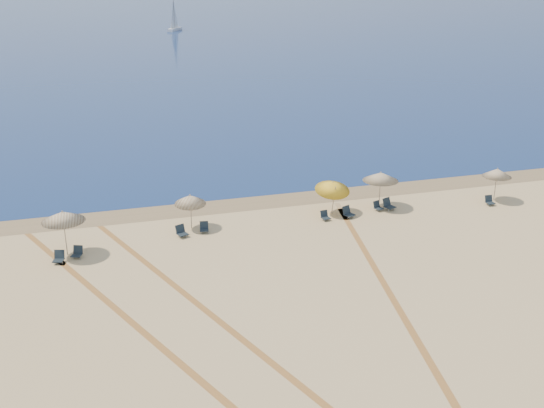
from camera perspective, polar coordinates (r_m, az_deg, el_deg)
The scene contains 18 objects.
ocean at distance 241.43m, azimuth -14.15°, elevation 16.57°, with size 500.00×500.00×0.00m, color #0C2151.
wet_sand at distance 43.83m, azimuth -1.44°, elevation 0.20°, with size 500.00×500.00×0.00m, color olive.
umbrella_1 at distance 36.98m, azimuth -17.88°, elevation -1.05°, with size 2.35×2.35×2.63m.
umbrella_2 at distance 39.18m, azimuth -7.19°, elevation 0.39°, with size 1.88×1.92×2.23m.
umbrella_3 at distance 41.37m, azimuth 5.35°, elevation 1.55°, with size 2.24×2.30×2.40m.
umbrella_4 at distance 42.76m, azimuth 9.52°, elevation 2.39°, with size 2.33×2.33×2.46m.
umbrella_5 at distance 45.95m, azimuth 19.15°, elevation 2.61°, with size 1.92×1.92×2.31m.
chair_2 at distance 36.97m, azimuth -18.20°, elevation -4.48°, with size 0.70×0.76×0.66m.
chair_3 at distance 37.30m, azimuth -16.71°, elevation -4.09°, with size 0.72×0.77×0.63m.
chair_4 at distance 38.70m, azimuth -7.96°, elevation -2.41°, with size 0.76×0.82×0.68m.
chair_5 at distance 39.17m, azimuth -5.97°, elevation -2.07°, with size 0.60×0.68×0.62m.
chair_6 at distance 40.86m, azimuth 4.67°, elevation -1.05°, with size 0.57×0.64×0.59m.
chair_7 at distance 41.41m, azimuth 6.68°, elevation -0.74°, with size 0.81×0.86×0.71m.
chair_8 at distance 42.82m, azimuth 9.26°, elevation -0.21°, with size 0.67×0.72×0.60m.
chair_9 at distance 43.07m, azimuth 10.17°, elevation -0.05°, with size 0.84×0.90×0.74m.
chair_10 at distance 45.57m, azimuth 18.55°, elevation 0.27°, with size 0.53×0.61×0.62m.
sailboat_1 at distance 152.69m, azimuth -8.58°, elevation 15.70°, with size 3.93×5.20×7.87m.
tire_tracks at distance 30.32m, azimuth -2.14°, elevation -9.79°, with size 47.16×38.72×0.00m.
Camera 1 is at (-10.25, -15.72, 15.44)m, focal length 42.91 mm.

